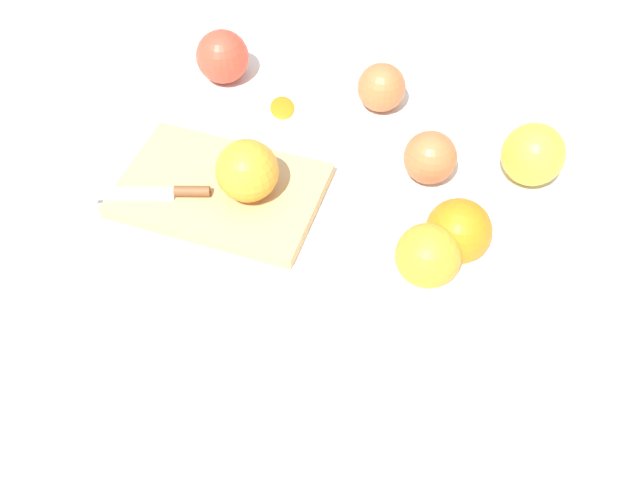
% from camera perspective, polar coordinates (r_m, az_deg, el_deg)
% --- Properties ---
extents(ground_plane, '(2.40, 2.40, 0.00)m').
position_cam_1_polar(ground_plane, '(0.89, 0.02, 4.53)').
color(ground_plane, silver).
extents(bowl, '(0.20, 0.20, 0.11)m').
position_cam_1_polar(bowl, '(0.77, 9.68, -1.85)').
color(bowl, white).
rests_on(bowl, ground_plane).
extents(cutting_board, '(0.28, 0.21, 0.02)m').
position_cam_1_polar(cutting_board, '(0.88, -8.45, 4.18)').
color(cutting_board, tan).
rests_on(cutting_board, ground_plane).
extents(orange_on_board, '(0.08, 0.08, 0.08)m').
position_cam_1_polar(orange_on_board, '(0.83, -6.19, 5.86)').
color(orange_on_board, orange).
rests_on(orange_on_board, cutting_board).
extents(knife, '(0.14, 0.09, 0.01)m').
position_cam_1_polar(knife, '(0.87, -12.91, 3.97)').
color(knife, silver).
rests_on(knife, cutting_board).
extents(apple_front_center, '(0.07, 0.07, 0.07)m').
position_cam_1_polar(apple_front_center, '(0.99, 5.32, 12.74)').
color(apple_front_center, '#CC6638').
rests_on(apple_front_center, ground_plane).
extents(apple_front_right, '(0.08, 0.08, 0.08)m').
position_cam_1_polar(apple_front_right, '(1.04, -8.27, 15.15)').
color(apple_front_right, '#D6422D').
rests_on(apple_front_right, ground_plane).
extents(apple_front_left, '(0.07, 0.07, 0.07)m').
position_cam_1_polar(apple_front_left, '(0.89, 9.32, 6.92)').
color(apple_front_left, '#CC6638').
rests_on(apple_front_left, ground_plane).
extents(apple_front_left_2, '(0.08, 0.08, 0.08)m').
position_cam_1_polar(apple_front_left_2, '(0.92, 17.63, 6.94)').
color(apple_front_left_2, gold).
rests_on(apple_front_left_2, ground_plane).
extents(citrus_peel, '(0.06, 0.06, 0.01)m').
position_cam_1_polar(citrus_peel, '(1.00, -3.22, 11.29)').
color(citrus_peel, orange).
rests_on(citrus_peel, ground_plane).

